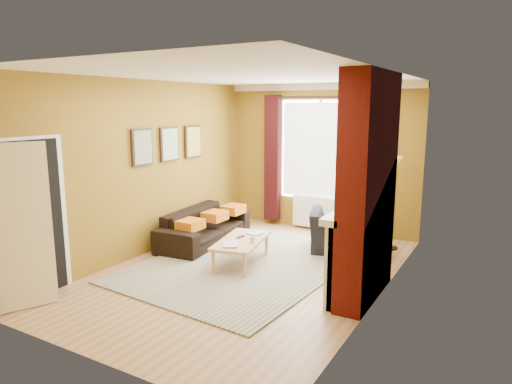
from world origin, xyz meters
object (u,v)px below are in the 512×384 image
at_px(armchair, 343,231).
at_px(floor_lamp, 395,177).
at_px(coffee_table, 241,242).
at_px(sofa, 205,226).
at_px(wicker_stool, 348,227).

relative_size(armchair, floor_lamp, 0.69).
xyz_separation_m(armchair, coffee_table, (-1.14, -1.36, 0.01)).
height_order(sofa, wicker_stool, sofa).
bearing_deg(sofa, wicker_stool, -60.11).
distance_m(armchair, coffee_table, 1.77).
xyz_separation_m(wicker_stool, floor_lamp, (0.83, -0.24, 1.03)).
xyz_separation_m(coffee_table, floor_lamp, (1.80, 1.92, 0.88)).
xyz_separation_m(sofa, armchair, (2.32, 0.69, 0.05)).
xyz_separation_m(sofa, floor_lamp, (2.97, 1.26, 0.94)).
bearing_deg(wicker_stool, armchair, -77.36).
relative_size(armchair, coffee_table, 0.83).
bearing_deg(floor_lamp, armchair, -139.02).
bearing_deg(floor_lamp, coffee_table, -133.05).
bearing_deg(sofa, floor_lamp, -72.16).
height_order(coffee_table, wicker_stool, wicker_stool).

